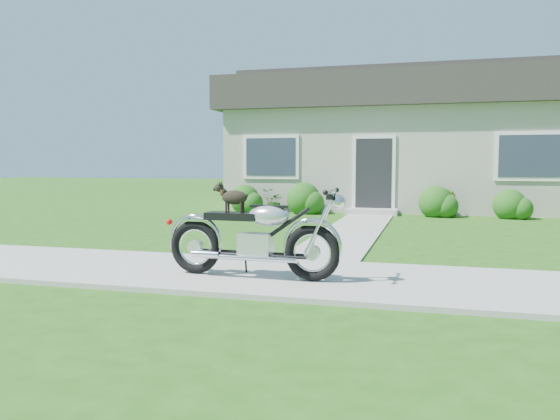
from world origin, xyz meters
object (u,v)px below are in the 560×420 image
object	(u,v)px
potted_plant_right	(450,203)
motorcycle_with_dog	(255,236)
potted_plant_left	(273,201)
house	(430,140)

from	to	relation	value
potted_plant_right	motorcycle_with_dog	xyz separation A→B (m)	(-2.52, -8.83, 0.17)
motorcycle_with_dog	potted_plant_left	bearing A→B (deg)	106.97
house	potted_plant_left	distance (m)	5.81
house	motorcycle_with_dog	world-z (taller)	house
house	potted_plant_right	world-z (taller)	house
house	potted_plant_left	world-z (taller)	house
house	potted_plant_left	bearing A→B (deg)	-141.40
house	potted_plant_left	xyz separation A→B (m)	(-4.32, -3.44, -1.82)
house	potted_plant_right	distance (m)	3.92
house	potted_plant_right	xyz separation A→B (m)	(0.55, -3.44, -1.78)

